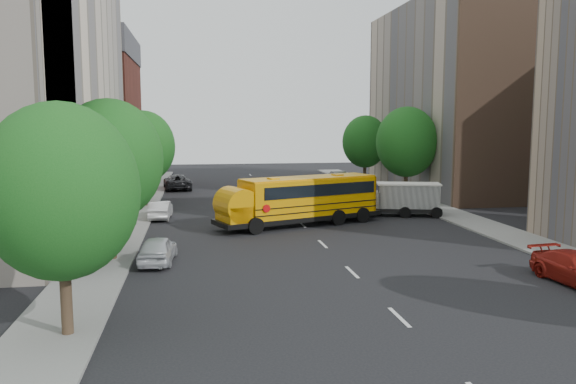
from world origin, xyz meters
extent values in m
plane|color=black|center=(0.00, 0.00, 0.00)|extent=(120.00, 120.00, 0.00)
cube|color=slate|center=(-11.50, 5.00, 0.06)|extent=(3.00, 80.00, 0.12)
cube|color=slate|center=(11.50, 5.00, 0.06)|extent=(3.00, 80.00, 0.12)
cube|color=silver|center=(0.00, 10.00, 0.01)|extent=(0.15, 64.00, 0.01)
cube|color=beige|center=(-18.00, 6.00, 10.00)|extent=(10.00, 26.00, 20.00)
cube|color=maroon|center=(-18.00, 28.00, 6.50)|extent=(10.00, 15.00, 13.00)
cube|color=tan|center=(18.00, 20.00, 9.00)|extent=(10.00, 22.00, 18.00)
cube|color=brown|center=(18.00, 9.00, 9.00)|extent=(10.10, 0.30, 18.00)
cylinder|color=yellow|center=(28.00, 28.00, 17.50)|extent=(1.00, 1.00, 35.00)
cylinder|color=#38281C|center=(-11.00, -14.00, 1.35)|extent=(0.36, 0.36, 2.70)
ellipsoid|color=#155117|center=(-11.00, -14.00, 4.65)|extent=(4.80, 4.80, 5.52)
cylinder|color=#38281C|center=(-11.00, -4.00, 1.44)|extent=(0.36, 0.36, 2.88)
ellipsoid|color=#155117|center=(-11.00, -4.00, 4.96)|extent=(5.12, 5.12, 5.89)
cylinder|color=#38281C|center=(-11.00, 14.00, 1.40)|extent=(0.36, 0.36, 2.81)
ellipsoid|color=#155117|center=(-11.00, 14.00, 4.84)|extent=(4.99, 4.99, 5.74)
cylinder|color=#38281C|center=(11.00, 14.00, 1.48)|extent=(0.36, 0.36, 2.95)
ellipsoid|color=#155117|center=(11.00, 14.00, 5.08)|extent=(5.25, 5.25, 6.04)
cylinder|color=#38281C|center=(11.00, 26.00, 1.37)|extent=(0.36, 0.36, 2.74)
ellipsoid|color=#155117|center=(11.00, 26.00, 4.71)|extent=(4.86, 4.86, 5.59)
cube|color=black|center=(-0.19, 3.91, 0.56)|extent=(11.69, 6.53, 0.31)
cube|color=orange|center=(0.48, 4.16, 1.90)|extent=(9.55, 5.68, 2.36)
cube|color=orange|center=(-4.61, 2.23, 1.18)|extent=(2.57, 2.86, 1.03)
cube|color=black|center=(-3.60, 2.61, 2.41)|extent=(1.32, 2.39, 1.23)
cube|color=orange|center=(0.48, 4.16, 3.10)|extent=(9.48, 5.49, 0.14)
cube|color=black|center=(0.67, 4.24, 2.41)|extent=(8.81, 5.45, 0.77)
cube|color=black|center=(0.48, 4.16, 1.08)|extent=(9.58, 5.74, 0.06)
cube|color=black|center=(0.48, 4.16, 1.49)|extent=(9.58, 5.74, 0.06)
cube|color=orange|center=(4.85, 5.82, 1.90)|extent=(1.06, 2.46, 2.36)
cube|color=orange|center=(-2.12, 3.18, 3.20)|extent=(0.79, 0.79, 0.10)
cube|color=orange|center=(2.69, 5.00, 3.20)|extent=(0.79, 0.79, 0.10)
cylinder|color=orange|center=(-4.61, 2.23, 1.69)|extent=(2.86, 2.97, 2.16)
cylinder|color=red|center=(-2.78, 1.45, 1.54)|extent=(0.49, 0.22, 0.51)
cylinder|color=black|center=(-3.48, 1.29, 0.51)|extent=(1.07, 0.65, 1.03)
cylinder|color=black|center=(-4.40, 3.69, 0.51)|extent=(1.07, 0.65, 1.03)
cylinder|color=black|center=(2.37, 3.51, 0.51)|extent=(1.07, 0.65, 1.03)
cylinder|color=black|center=(1.46, 5.91, 0.51)|extent=(1.07, 0.65, 1.03)
cylinder|color=black|center=(4.29, 4.24, 0.51)|extent=(1.07, 0.65, 1.03)
cylinder|color=black|center=(3.38, 6.64, 0.51)|extent=(1.07, 0.65, 1.03)
cube|color=black|center=(7.78, 6.53, 0.47)|extent=(5.89, 3.21, 0.28)
cube|color=silver|center=(8.23, 6.41, 1.45)|extent=(4.60, 2.79, 1.68)
cube|color=silver|center=(5.80, 7.04, 1.17)|extent=(1.71, 2.04, 1.12)
cube|color=silver|center=(8.23, 6.41, 2.33)|extent=(4.80, 2.93, 0.11)
cylinder|color=black|center=(5.56, 6.14, 0.39)|extent=(0.82, 0.42, 0.78)
cylinder|color=black|center=(6.03, 7.95, 0.39)|extent=(0.82, 0.42, 0.78)
cylinder|color=black|center=(7.73, 5.58, 0.39)|extent=(0.82, 0.42, 0.78)
cylinder|color=black|center=(8.20, 7.39, 0.39)|extent=(0.82, 0.42, 0.78)
cylinder|color=black|center=(9.72, 5.06, 0.39)|extent=(0.82, 0.42, 0.78)
cylinder|color=black|center=(10.18, 6.87, 0.39)|extent=(0.82, 0.42, 0.78)
imported|color=silver|center=(-8.80, -4.82, 0.66)|extent=(1.89, 4.01, 1.33)
imported|color=silver|center=(-9.41, 7.97, 0.64)|extent=(1.54, 3.93, 1.28)
imported|color=black|center=(-8.80, 25.49, 0.77)|extent=(3.11, 5.76, 1.54)
imported|color=#373B60|center=(9.60, 16.48, 0.73)|extent=(2.04, 4.43, 1.47)
imported|color=gray|center=(8.80, 28.19, 0.68)|extent=(1.73, 4.23, 1.36)
camera|label=1|loc=(-6.89, -31.97, 6.75)|focal=35.00mm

